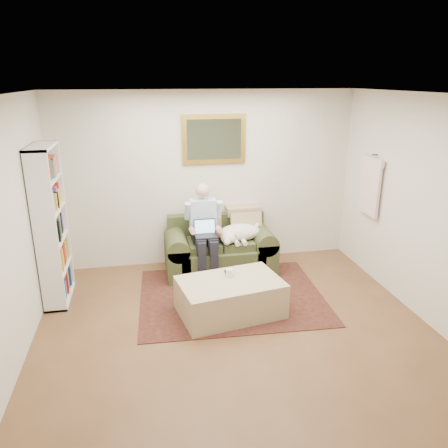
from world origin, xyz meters
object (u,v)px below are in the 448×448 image
object	(u,v)px
sofa	(220,253)
ottoman	(230,297)
laptop	(205,231)
sleeping_dog	(240,232)
bookshelf	(51,226)
seated_man	(205,232)
coffee_mug	(229,273)

from	to	relation	value
sofa	ottoman	xyz separation A→B (m)	(-0.11, -1.29, -0.05)
laptop	sofa	bearing A→B (deg)	41.02
sleeping_dog	bookshelf	xyz separation A→B (m)	(-2.51, -0.38, 0.39)
bookshelf	laptop	bearing A→B (deg)	7.32
seated_man	coffee_mug	xyz separation A→B (m)	(0.14, -1.03, -0.18)
coffee_mug	sofa	bearing A→B (deg)	85.39
seated_man	coffee_mug	distance (m)	1.05
sofa	sleeping_dog	bearing A→B (deg)	-15.74
sofa	ottoman	distance (m)	1.29
sleeping_dog	coffee_mug	distance (m)	1.16
sleeping_dog	bookshelf	distance (m)	2.57
laptop	ottoman	bearing A→B (deg)	-83.02
sleeping_dog	ottoman	distance (m)	1.33
seated_man	ottoman	size ratio (longest dim) A/B	1.11
sleeping_dog	ottoman	bearing A→B (deg)	-108.02
sofa	bookshelf	world-z (taller)	bookshelf
seated_man	laptop	distance (m)	0.07
ottoman	coffee_mug	world-z (taller)	coffee_mug
laptop	coffee_mug	world-z (taller)	laptop
bookshelf	sleeping_dog	bearing A→B (deg)	8.66
seated_man	coffee_mug	bearing A→B (deg)	-82.02
seated_man	laptop	world-z (taller)	seated_man
laptop	coffee_mug	xyz separation A→B (m)	(0.14, -0.97, -0.21)
sofa	seated_man	bearing A→B (deg)	-148.55
seated_man	coffee_mug	world-z (taller)	seated_man
sleeping_dog	laptop	bearing A→B (deg)	-166.36
ottoman	sofa	bearing A→B (deg)	85.26
ottoman	coffee_mug	xyz separation A→B (m)	(0.01, 0.11, 0.27)
ottoman	laptop	bearing A→B (deg)	96.98
ottoman	bookshelf	bearing A→B (deg)	158.71
seated_man	sleeping_dog	bearing A→B (deg)	7.13
sofa	sleeping_dog	world-z (taller)	sofa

